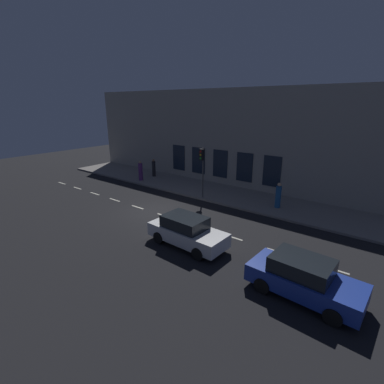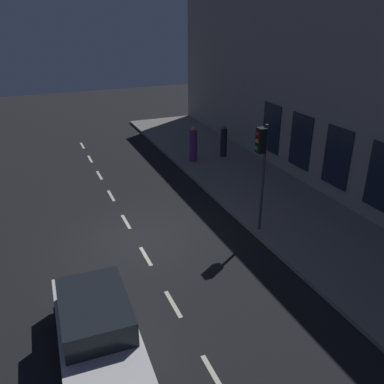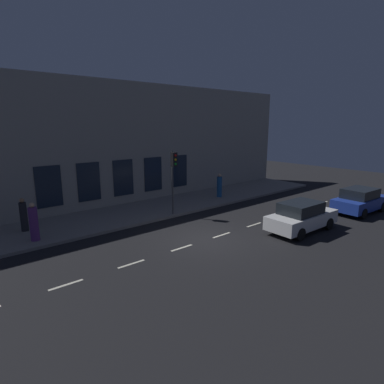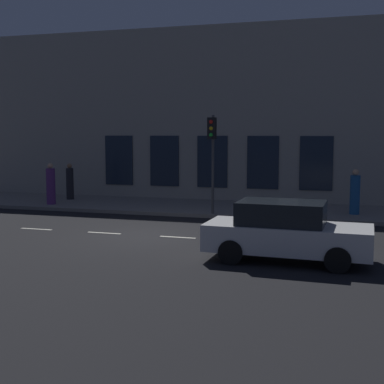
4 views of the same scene
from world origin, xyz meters
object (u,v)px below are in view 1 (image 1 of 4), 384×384
at_px(pedestrian_0, 278,196).
at_px(parked_car_1, 187,231).
at_px(parked_car_0, 303,278).
at_px(traffic_light, 202,161).
at_px(pedestrian_1, 141,171).
at_px(pedestrian_2, 154,168).

bearing_deg(pedestrian_0, parked_car_1, -47.07).
height_order(parked_car_0, parked_car_1, same).
bearing_deg(traffic_light, parked_car_1, -150.46).
bearing_deg(pedestrian_1, pedestrian_2, 67.29).
xyz_separation_m(pedestrian_0, pedestrian_2, (1.02, 13.13, -0.02)).
xyz_separation_m(pedestrian_1, pedestrian_2, (1.80, 0.05, -0.05)).
xyz_separation_m(pedestrian_0, pedestrian_1, (-0.78, 13.08, 0.03)).
distance_m(traffic_light, parked_car_0, 12.08).
bearing_deg(pedestrian_2, traffic_light, 166.41).
distance_m(parked_car_0, pedestrian_0, 9.44).
bearing_deg(pedestrian_2, pedestrian_1, 96.55).
bearing_deg(parked_car_0, pedestrian_2, -115.33).
bearing_deg(pedestrian_0, pedestrian_1, -120.86).
bearing_deg(pedestrian_0, traffic_light, -108.34).
relative_size(pedestrian_1, pedestrian_2, 1.07).
bearing_deg(pedestrian_0, pedestrian_2, -128.73).
xyz_separation_m(parked_car_1, pedestrian_1, (7.15, 11.27, 0.21)).
height_order(pedestrian_0, pedestrian_2, pedestrian_0).
xyz_separation_m(traffic_light, parked_car_1, (-6.39, -3.62, -2.23)).
bearing_deg(parked_car_1, pedestrian_1, -120.32).
xyz_separation_m(traffic_light, parked_car_0, (-6.88, -9.67, -2.23)).
bearing_deg(traffic_light, pedestrian_1, 84.28).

